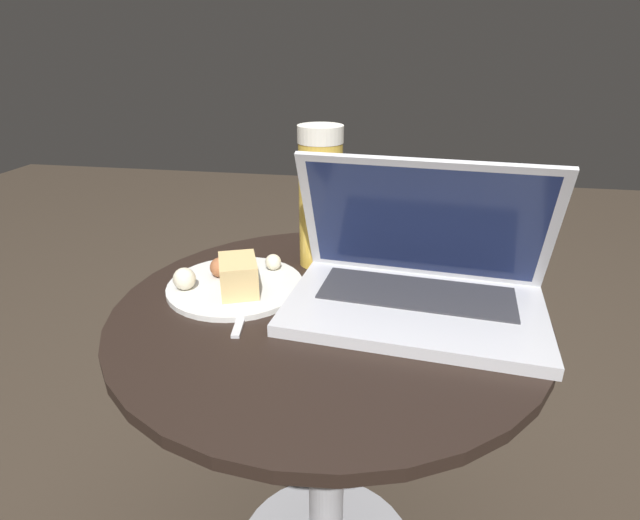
% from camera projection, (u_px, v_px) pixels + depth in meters
% --- Properties ---
extents(table, '(0.65, 0.65, 0.56)m').
position_uv_depth(table, '(327.00, 383.00, 0.82)').
color(table, '#9E9EA3').
rests_on(table, ground_plane).
extents(napkin, '(0.17, 0.15, 0.00)m').
position_uv_depth(napkin, '(244.00, 293.00, 0.80)').
color(napkin, white).
rests_on(napkin, table).
extents(laptop, '(0.39, 0.27, 0.23)m').
position_uv_depth(laptop, '(417.00, 279.00, 0.74)').
color(laptop, silver).
rests_on(laptop, table).
extents(beer_glass, '(0.08, 0.08, 0.25)m').
position_uv_depth(beer_glass, '(320.00, 197.00, 0.87)').
color(beer_glass, gold).
rests_on(beer_glass, table).
extents(snack_plate, '(0.22, 0.22, 0.06)m').
position_uv_depth(snack_plate, '(234.00, 280.00, 0.81)').
color(snack_plate, silver).
rests_on(snack_plate, table).
extents(fork, '(0.04, 0.17, 0.00)m').
position_uv_depth(fork, '(247.00, 302.00, 0.77)').
color(fork, silver).
rests_on(fork, table).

